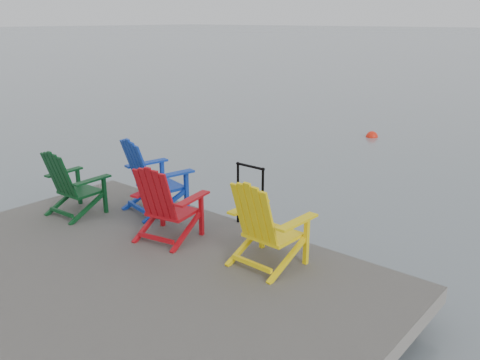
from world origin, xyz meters
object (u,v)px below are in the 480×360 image
Objects in this scene: chair_red at (165,202)px; buoy_a at (372,137)px; chair_blue at (152,175)px; chair_yellow at (266,223)px; handrail at (250,190)px; chair_green at (72,182)px.

chair_red reaches higher than buoy_a.
chair_blue is 8.97m from buoy_a.
chair_yellow is (1.45, 0.24, 0.02)m from chair_red.
handrail is 0.86× the size of chair_red.
chair_green is at bearing -90.75° from buoy_a.
chair_blue reaches higher than chair_red.
chair_red is at bearing -118.00° from handrail.
chair_red is 9.63m from buoy_a.
chair_blue is 1.09× the size of chair_red.
chair_red is (1.73, 0.28, 0.02)m from chair_green.
chair_yellow is at bearing -42.56° from handrail.
chair_red is at bearing -168.53° from chair_yellow.
chair_green reaches higher than handrail.
chair_green is at bearing -149.76° from handrail.
buoy_a is at bearing 104.52° from handrail.
buoy_a is (-1.61, 9.44, -1.03)m from chair_red.
chair_yellow is (2.38, -0.32, -0.03)m from chair_blue.
chair_green is at bearing 178.09° from chair_red.
chair_blue reaches higher than handrail.
chair_blue is (-1.49, -0.50, 0.03)m from handrail.
chair_green is 0.93× the size of chair_yellow.
chair_blue is at bearing -161.51° from handrail.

